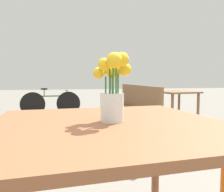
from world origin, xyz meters
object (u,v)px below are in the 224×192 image
Objects in this scene: table_back at (176,98)px; flower_vase at (113,90)px; bicycle at (51,103)px; bench_near at (132,109)px; table_front at (110,143)px.

flower_vase is at bearing -124.24° from table_back.
bicycle is (-2.42, 2.03, -0.26)m from table_back.
bench_near is 1.24m from table_back.
flower_vase is 0.19× the size of bicycle.
table_back is 3.17m from bicycle.
table_back is at bearing 27.60° from bench_near.
bicycle is (-0.43, 4.93, -0.34)m from table_front.
flower_vase reaches higher than table_back.
table_front is 0.23m from flower_vase.
table_back is at bearing 55.60° from table_front.
table_front reaches higher than table_back.
bench_near reaches higher than table_front.
bench_near is 2.52× the size of table_back.
flower_vase is 0.37× the size of table_back.
flower_vase is at bearing -110.74° from bench_near.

